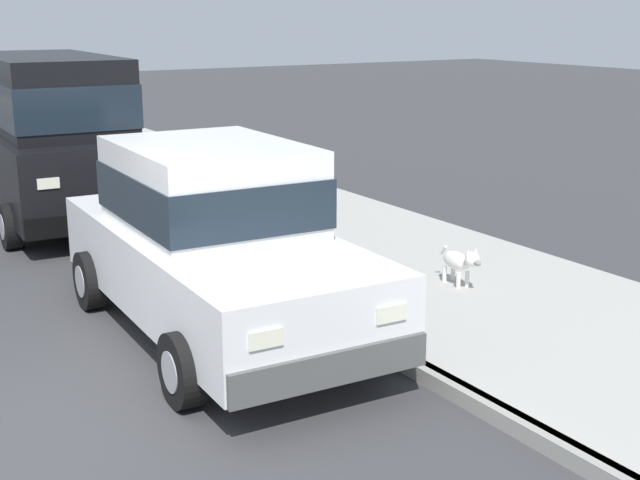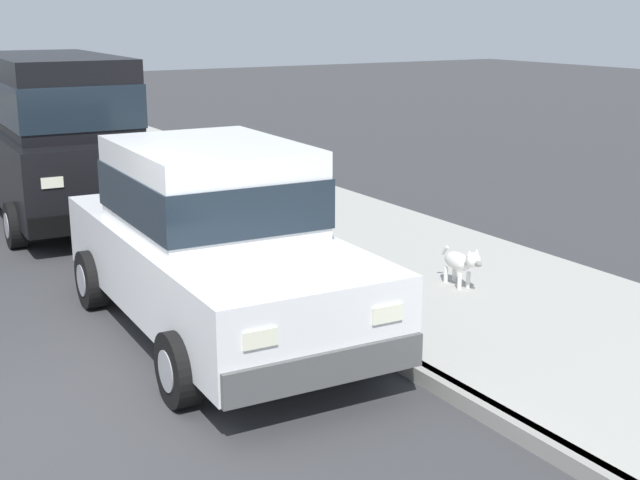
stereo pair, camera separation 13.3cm
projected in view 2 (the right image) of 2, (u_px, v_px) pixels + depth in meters
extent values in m
plane|color=#38383A|center=(30.00, 435.00, 6.61)|extent=(80.00, 80.00, 0.00)
cube|color=gray|center=(375.00, 347.00, 8.17)|extent=(0.16, 64.00, 0.14)
cube|color=#A8A59E|center=(517.00, 314.00, 9.06)|extent=(3.60, 64.00, 0.14)
cube|color=white|center=(216.00, 266.00, 8.55)|extent=(1.95, 4.56, 0.76)
cube|color=white|center=(209.00, 186.00, 8.43)|extent=(1.65, 2.15, 0.84)
cube|color=#19232D|center=(209.00, 192.00, 8.45)|extent=(1.69, 2.19, 0.46)
cube|color=#505050|center=(323.00, 366.00, 6.75)|extent=(1.77, 0.26, 0.28)
cube|color=#505050|center=(148.00, 240.00, 10.48)|extent=(1.77, 0.26, 0.28)
cylinder|color=black|center=(366.00, 331.00, 7.88)|extent=(0.24, 0.65, 0.64)
cylinder|color=#9E9EA3|center=(366.00, 331.00, 7.88)|extent=(0.25, 0.36, 0.35)
cylinder|color=black|center=(179.00, 369.00, 7.05)|extent=(0.24, 0.65, 0.64)
cylinder|color=#9E9EA3|center=(179.00, 369.00, 7.05)|extent=(0.25, 0.36, 0.35)
cylinder|color=black|center=(243.00, 257.00, 10.25)|extent=(0.24, 0.65, 0.64)
cylinder|color=#9E9EA3|center=(243.00, 257.00, 10.25)|extent=(0.25, 0.36, 0.35)
cylinder|color=black|center=(92.00, 279.00, 9.41)|extent=(0.24, 0.65, 0.64)
cylinder|color=#9E9EA3|center=(92.00, 279.00, 9.41)|extent=(0.25, 0.36, 0.35)
cube|color=#EAEACC|center=(386.00, 313.00, 6.89)|extent=(0.28, 0.09, 0.14)
cube|color=#EAEACC|center=(259.00, 338.00, 6.37)|extent=(0.28, 0.09, 0.14)
cube|color=black|center=(59.00, 163.00, 13.36)|extent=(2.09, 4.87, 1.10)
cube|color=black|center=(53.00, 92.00, 13.08)|extent=(1.82, 3.86, 1.10)
cube|color=#19232D|center=(54.00, 97.00, 13.10)|extent=(1.86, 3.90, 0.61)
cube|color=black|center=(100.00, 220.00, 11.47)|extent=(1.87, 0.27, 0.28)
cube|color=black|center=(32.00, 166.00, 15.46)|extent=(1.87, 0.27, 0.28)
cylinder|color=black|center=(150.00, 210.00, 12.67)|extent=(0.25, 0.65, 0.64)
cylinder|color=#9E9EA3|center=(150.00, 210.00, 12.67)|extent=(0.25, 0.36, 0.35)
cylinder|color=black|center=(15.00, 225.00, 11.80)|extent=(0.25, 0.65, 0.64)
cylinder|color=#9E9EA3|center=(15.00, 225.00, 11.80)|extent=(0.25, 0.36, 0.35)
cylinder|color=black|center=(98.00, 177.00, 15.20)|extent=(0.25, 0.65, 0.64)
cylinder|color=#9E9EA3|center=(98.00, 177.00, 15.20)|extent=(0.25, 0.36, 0.35)
cube|color=#EAEACC|center=(141.00, 174.00, 11.56)|extent=(0.28, 0.09, 0.14)
cube|color=#EAEACC|center=(52.00, 182.00, 11.02)|extent=(0.28, 0.09, 0.14)
cube|color=#0E1837|center=(10.00, 156.00, 16.54)|extent=(1.69, 0.20, 0.28)
cylinder|color=black|center=(47.00, 155.00, 17.54)|extent=(0.22, 0.64, 0.64)
cylinder|color=#9E9EA3|center=(47.00, 155.00, 17.54)|extent=(0.24, 0.35, 0.35)
cylinder|color=black|center=(23.00, 141.00, 19.45)|extent=(0.22, 0.64, 0.64)
cylinder|color=#9E9EA3|center=(23.00, 141.00, 19.45)|extent=(0.24, 0.35, 0.35)
cube|color=#EAEACC|center=(37.00, 136.00, 16.68)|extent=(0.28, 0.08, 0.14)
ellipsoid|color=white|center=(458.00, 261.00, 9.73)|extent=(0.24, 0.46, 0.20)
cylinder|color=white|center=(468.00, 280.00, 9.69)|extent=(0.05, 0.05, 0.18)
cylinder|color=white|center=(459.00, 281.00, 9.64)|extent=(0.05, 0.05, 0.18)
cylinder|color=white|center=(454.00, 273.00, 9.92)|extent=(0.05, 0.05, 0.18)
cylinder|color=white|center=(446.00, 275.00, 9.87)|extent=(0.05, 0.05, 0.18)
sphere|color=white|center=(473.00, 260.00, 9.46)|extent=(0.17, 0.17, 0.17)
ellipsoid|color=gray|center=(478.00, 264.00, 9.38)|extent=(0.08, 0.12, 0.06)
cone|color=white|center=(477.00, 252.00, 9.46)|extent=(0.06, 0.06, 0.07)
cone|color=white|center=(469.00, 253.00, 9.42)|extent=(0.06, 0.06, 0.07)
cylinder|color=white|center=(445.00, 251.00, 9.94)|extent=(0.05, 0.12, 0.13)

